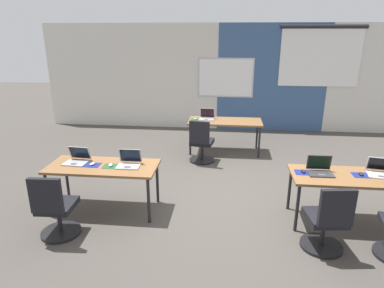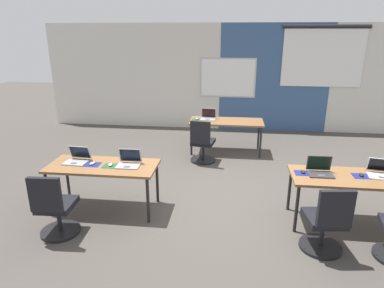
% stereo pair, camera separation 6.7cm
% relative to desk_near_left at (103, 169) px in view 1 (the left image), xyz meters
% --- Properties ---
extents(ground_plane, '(24.00, 24.00, 0.00)m').
position_rel_desk_near_left_xyz_m(ground_plane, '(1.75, 0.60, -0.66)').
color(ground_plane, '#47423D').
extents(back_wall_assembly, '(10.00, 0.27, 2.80)m').
position_rel_desk_near_left_xyz_m(back_wall_assembly, '(1.80, 4.80, 0.75)').
color(back_wall_assembly, silver).
rests_on(back_wall_assembly, ground).
extents(desk_near_left, '(1.60, 0.70, 0.72)m').
position_rel_desk_near_left_xyz_m(desk_near_left, '(0.00, 0.00, 0.00)').
color(desk_near_left, brown).
rests_on(desk_near_left, ground).
extents(desk_near_right, '(1.60, 0.70, 0.72)m').
position_rel_desk_near_left_xyz_m(desk_near_right, '(3.50, 0.00, 0.00)').
color(desk_near_right, brown).
rests_on(desk_near_right, ground).
extents(desk_far_center, '(1.60, 0.70, 0.72)m').
position_rel_desk_near_left_xyz_m(desk_far_center, '(1.75, 2.80, 0.00)').
color(desk_far_center, brown).
rests_on(desk_far_center, ground).
extents(laptop_far_left, '(0.35, 0.30, 0.23)m').
position_rel_desk_near_left_xyz_m(laptop_far_left, '(1.34, 2.88, 0.11)').
color(laptop_far_left, '#9E9EA3').
rests_on(laptop_far_left, desk_far_center).
extents(mousepad_far_left, '(0.22, 0.19, 0.00)m').
position_rel_desk_near_left_xyz_m(mousepad_far_left, '(1.09, 2.83, 0.06)').
color(mousepad_far_left, '#23512D').
rests_on(mousepad_far_left, desk_far_center).
extents(mouse_far_left, '(0.06, 0.10, 0.03)m').
position_rel_desk_near_left_xyz_m(mouse_far_left, '(1.09, 2.83, 0.08)').
color(mouse_far_left, '#B2B2B7').
rests_on(mouse_far_left, mousepad_far_left).
extents(chair_far_left, '(0.52, 0.57, 0.92)m').
position_rel_desk_near_left_xyz_m(chair_far_left, '(1.28, 2.09, -0.28)').
color(chair_far_left, black).
rests_on(chair_far_left, ground).
extents(laptop_near_left_inner, '(0.34, 0.30, 0.23)m').
position_rel_desk_near_left_xyz_m(laptop_near_left_inner, '(0.39, 0.03, 0.11)').
color(laptop_near_left_inner, '#9E9EA3').
rests_on(laptop_near_left_inner, desk_near_left).
extents(mousepad_near_left_inner, '(0.22, 0.19, 0.00)m').
position_rel_desk_near_left_xyz_m(mousepad_near_left_inner, '(0.13, -0.03, 0.06)').
color(mousepad_near_left_inner, '#23512D').
rests_on(mousepad_near_left_inner, desk_near_left).
extents(mouse_near_left_inner, '(0.08, 0.11, 0.03)m').
position_rel_desk_near_left_xyz_m(mouse_near_left_inner, '(0.13, -0.03, 0.08)').
color(mouse_near_left_inner, silver).
rests_on(mouse_near_left_inner, mousepad_near_left_inner).
extents(laptop_near_right_inner, '(0.33, 0.27, 0.24)m').
position_rel_desk_near_left_xyz_m(laptop_near_right_inner, '(3.09, 0.04, 0.11)').
color(laptop_near_right_inner, '#333338').
rests_on(laptop_near_right_inner, desk_near_right).
extents(mousepad_near_right_inner, '(0.22, 0.19, 0.00)m').
position_rel_desk_near_left_xyz_m(mousepad_near_right_inner, '(2.86, 0.04, 0.06)').
color(mousepad_near_right_inner, navy).
rests_on(mousepad_near_right_inner, desk_near_right).
extents(mouse_near_right_inner, '(0.08, 0.11, 0.03)m').
position_rel_desk_near_left_xyz_m(mouse_near_right_inner, '(2.86, 0.04, 0.08)').
color(mouse_near_right_inner, black).
rests_on(mouse_near_right_inner, mousepad_near_right_inner).
extents(chair_near_right_inner, '(0.52, 0.56, 0.92)m').
position_rel_desk_near_left_xyz_m(chair_near_right_inner, '(3.03, -0.71, -0.28)').
color(chair_near_right_inner, black).
rests_on(chair_near_right_inner, ground).
extents(laptop_near_right_end, '(0.38, 0.36, 0.23)m').
position_rel_desk_near_left_xyz_m(laptop_near_right_end, '(3.90, 0.08, 0.11)').
color(laptop_near_right_end, silver).
rests_on(laptop_near_right_end, desk_near_right).
extents(mousepad_near_right_end, '(0.22, 0.19, 0.00)m').
position_rel_desk_near_left_xyz_m(mousepad_near_right_end, '(3.63, 0.03, 0.06)').
color(mousepad_near_right_end, navy).
rests_on(mousepad_near_right_end, desk_near_right).
extents(mouse_near_right_end, '(0.06, 0.10, 0.03)m').
position_rel_desk_near_left_xyz_m(mouse_near_right_end, '(3.63, 0.03, 0.08)').
color(mouse_near_right_end, black).
rests_on(mouse_near_right_end, mousepad_near_right_end).
extents(laptop_near_left_end, '(0.35, 0.33, 0.23)m').
position_rel_desk_near_left_xyz_m(laptop_near_left_end, '(-0.42, 0.07, 0.11)').
color(laptop_near_left_end, '#9E9EA3').
rests_on(laptop_near_left_end, desk_near_left).
extents(mousepad_near_left_end, '(0.22, 0.19, 0.00)m').
position_rel_desk_near_left_xyz_m(mousepad_near_left_end, '(-0.15, -0.01, 0.06)').
color(mousepad_near_left_end, navy).
rests_on(mousepad_near_left_end, desk_near_left).
extents(mouse_near_left_end, '(0.09, 0.11, 0.03)m').
position_rel_desk_near_left_xyz_m(mouse_near_left_end, '(-0.15, -0.01, 0.08)').
color(mouse_near_left_end, silver).
rests_on(mouse_near_left_end, mousepad_near_left_end).
extents(chair_near_left_end, '(0.52, 0.55, 0.92)m').
position_rel_desk_near_left_xyz_m(chair_near_left_end, '(-0.38, -0.77, -0.28)').
color(chair_near_left_end, black).
rests_on(chair_near_left_end, ground).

